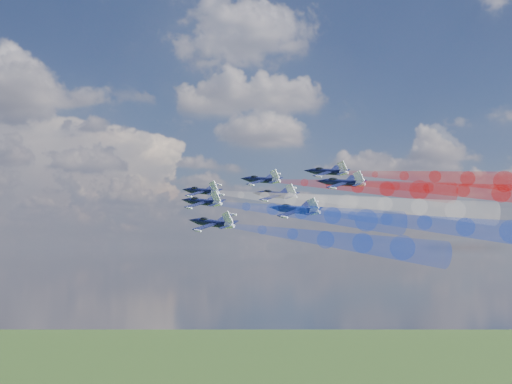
{
  "coord_description": "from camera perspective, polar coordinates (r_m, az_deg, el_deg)",
  "views": [
    {
      "loc": [
        -7.35,
        -150.74,
        129.99
      ],
      "look_at": [
        14.97,
        -10.7,
        142.5
      ],
      "focal_mm": 44.21,
      "sensor_mm": 36.0,
      "label": 1
    }
  ],
  "objects": [
    {
      "name": "jet_lead",
      "position": [
        153.91,
        -4.94,
        0.07
      ],
      "size": [
        17.07,
        17.25,
        8.56
      ],
      "primitive_type": null,
      "rotation": [
        0.13,
        -0.35,
        0.65
      ],
      "color": "black"
    },
    {
      "name": "trail_lead",
      "position": [
        135.46,
        3.13,
        -0.66
      ],
      "size": [
        31.78,
        36.78,
        10.9
      ],
      "primitive_type": null,
      "rotation": [
        0.13,
        -0.35,
        0.65
      ],
      "color": "white"
    },
    {
      "name": "jet_inner_left",
      "position": [
        140.62,
        -4.85,
        -0.9
      ],
      "size": [
        17.07,
        17.25,
        8.56
      ],
      "primitive_type": null,
      "rotation": [
        0.13,
        -0.35,
        0.65
      ],
      "color": "black"
    },
    {
      "name": "trail_inner_left",
      "position": [
        122.39,
        4.1,
        -1.86
      ],
      "size": [
        31.78,
        36.78,
        10.9
      ],
      "primitive_type": null,
      "rotation": [
        0.13,
        -0.35,
        0.65
      ],
      "color": "blue"
    },
    {
      "name": "jet_inner_right",
      "position": [
        154.11,
        0.51,
        1.11
      ],
      "size": [
        17.07,
        17.25,
        8.56
      ],
      "primitive_type": null,
      "rotation": [
        0.13,
        -0.35,
        0.65
      ],
      "color": "black"
    },
    {
      "name": "trail_inner_right",
      "position": [
        137.75,
        9.19,
        0.51
      ],
      "size": [
        31.78,
        36.78,
        10.9
      ],
      "primitive_type": null,
      "rotation": [
        0.13,
        -0.35,
        0.65
      ],
      "color": "red"
    },
    {
      "name": "jet_outer_left",
      "position": [
        126.01,
        -3.95,
        -2.83
      ],
      "size": [
        17.07,
        17.25,
        8.56
      ],
      "primitive_type": null,
      "rotation": [
        0.13,
        -0.35,
        0.65
      ],
      "color": "black"
    },
    {
      "name": "trail_outer_left",
      "position": [
        108.42,
        6.35,
        -4.22
      ],
      "size": [
        31.78,
        36.78,
        10.9
      ],
      "primitive_type": null,
      "rotation": [
        0.13,
        -0.35,
        0.65
      ],
      "color": "blue"
    },
    {
      "name": "jet_center_third",
      "position": [
        140.59,
        1.82,
        -0.25
      ],
      "size": [
        17.07,
        17.25,
        8.56
      ],
      "primitive_type": null,
      "rotation": [
        0.13,
        -0.35,
        0.65
      ],
      "color": "black"
    },
    {
      "name": "trail_center_third",
      "position": [
        124.99,
        11.58,
        -1.09
      ],
      "size": [
        31.78,
        36.78,
        10.9
      ],
      "primitive_type": null,
      "rotation": [
        0.13,
        -0.35,
        0.65
      ],
      "color": "white"
    },
    {
      "name": "jet_outer_right",
      "position": [
        152.05,
        6.48,
        1.84
      ],
      "size": [
        17.07,
        17.25,
        8.56
      ],
      "primitive_type": null,
      "rotation": [
        0.13,
        -0.35,
        0.65
      ],
      "color": "black"
    },
    {
      "name": "trail_outer_right",
      "position": [
        138.2,
        15.87,
        1.29
      ],
      "size": [
        31.78,
        36.78,
        10.9
      ],
      "primitive_type": null,
      "rotation": [
        0.13,
        -0.35,
        0.65
      ],
      "color": "red"
    },
    {
      "name": "jet_rear_left",
      "position": [
        124.7,
        3.62,
        -1.62
      ],
      "size": [
        17.07,
        17.25,
        8.56
      ],
      "primitive_type": null,
      "rotation": [
        0.13,
        -0.35,
        0.65
      ],
      "color": "black"
    },
    {
      "name": "trail_rear_left",
      "position": [
        110.19,
        15.01,
        -2.75
      ],
      "size": [
        31.78,
        36.78,
        10.9
      ],
      "primitive_type": null,
      "rotation": [
        0.13,
        -0.35,
        0.65
      ],
      "color": "blue"
    },
    {
      "name": "jet_rear_right",
      "position": [
        139.13,
        7.79,
        0.85
      ],
      "size": [
        17.07,
        17.25,
        8.56
      ],
      "primitive_type": null,
      "rotation": [
        0.13,
        -0.35,
        0.65
      ],
      "color": "black"
    },
    {
      "name": "trail_rear_right",
      "position": [
        126.08,
        18.25,
        0.14
      ],
      "size": [
        31.78,
        36.78,
        10.9
      ],
      "primitive_type": null,
      "rotation": [
        0.13,
        -0.35,
        0.65
      ],
      "color": "red"
    }
  ]
}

